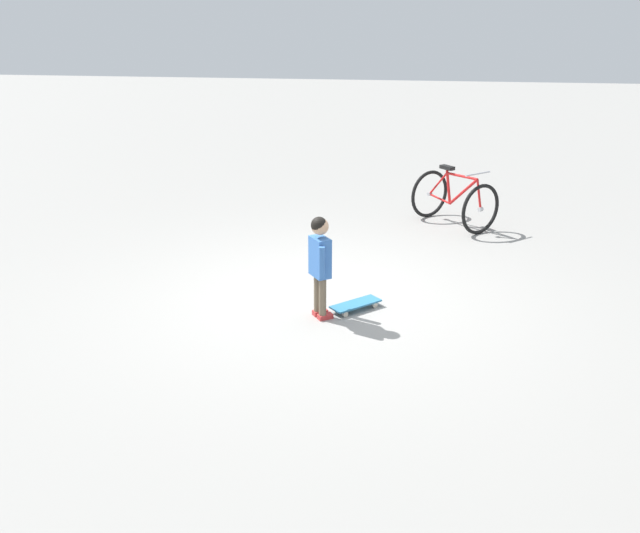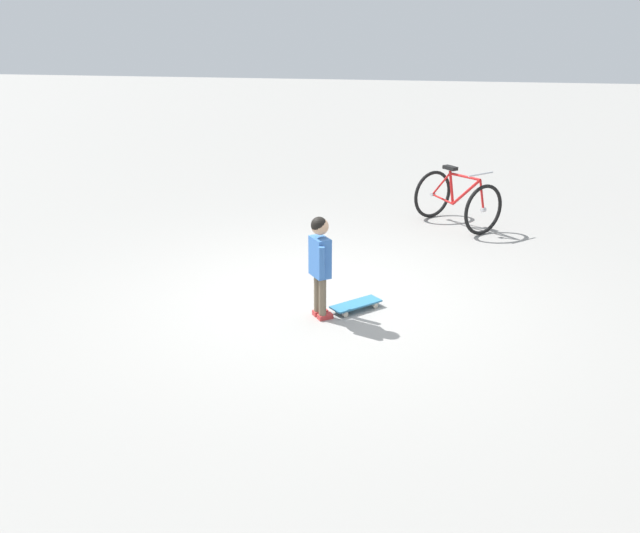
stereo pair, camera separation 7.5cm
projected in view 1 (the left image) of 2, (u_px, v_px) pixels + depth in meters
name	position (u px, v px, depth m)	size (l,w,h in m)	color
ground_plane	(324.00, 297.00, 7.44)	(50.00, 50.00, 0.00)	gray
child_person	(320.00, 256.00, 6.72)	(0.41, 0.27, 1.06)	brown
skateboard	(356.00, 304.00, 7.10)	(0.52, 0.53, 0.07)	teal
bicycle_mid	(454.00, 200.00, 9.80)	(1.27, 1.25, 0.85)	black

